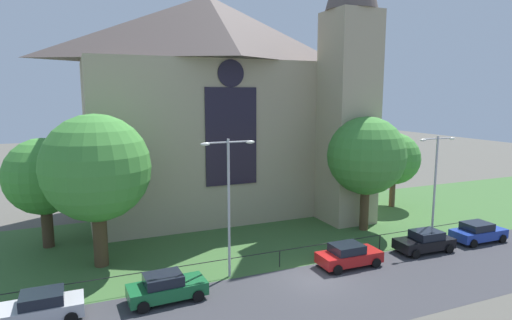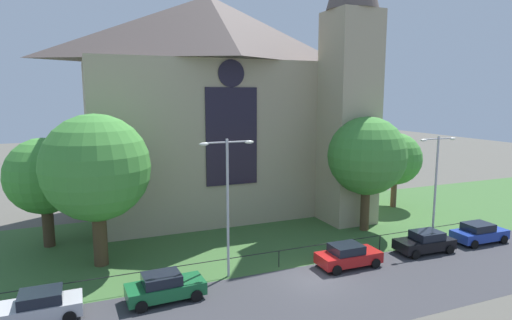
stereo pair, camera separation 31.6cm
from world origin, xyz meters
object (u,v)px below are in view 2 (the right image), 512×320
(streetlamp_near, at_px, (228,191))
(parked_car_red, at_px, (348,256))
(tree_left_near, at_px, (96,168))
(tree_left_far, at_px, (45,176))
(streetlamp_far, at_px, (436,175))
(parked_car_silver, at_px, (38,306))
(tree_right_far, at_px, (395,159))
(tree_right_near, at_px, (367,156))
(parked_car_black, at_px, (425,242))
(parked_car_blue, at_px, (479,233))
(church_building, at_px, (220,104))
(parked_car_green, at_px, (165,287))

(streetlamp_near, bearing_deg, parked_car_red, -11.17)
(tree_left_near, bearing_deg, tree_left_far, 122.89)
(streetlamp_far, height_order, parked_car_silver, streetlamp_far)
(tree_right_far, xyz_separation_m, streetlamp_far, (-4.24, -9.47, 0.34))
(tree_right_near, distance_m, parked_car_black, 8.03)
(tree_right_near, height_order, parked_car_red, tree_right_near)
(tree_right_near, height_order, parked_car_black, tree_right_near)
(tree_left_far, relative_size, parked_car_red, 1.92)
(parked_car_silver, bearing_deg, parked_car_blue, 179.97)
(parked_car_black, bearing_deg, parked_car_red, 3.62)
(tree_right_near, bearing_deg, church_building, 131.65)
(parked_car_green, bearing_deg, streetlamp_near, 18.31)
(tree_left_near, bearing_deg, parked_car_silver, -117.30)
(parked_car_blue, bearing_deg, streetlamp_far, 157.77)
(streetlamp_near, relative_size, parked_car_black, 2.00)
(tree_right_far, relative_size, streetlamp_near, 0.87)
(parked_car_silver, relative_size, parked_car_black, 0.98)
(tree_left_far, xyz_separation_m, tree_right_near, (23.94, -5.72, 0.93))
(church_building, height_order, parked_car_red, church_building)
(tree_left_far, relative_size, tree_right_near, 0.86)
(streetlamp_near, bearing_deg, parked_car_black, -5.67)
(tree_left_far, relative_size, parked_car_silver, 1.92)
(tree_right_far, bearing_deg, tree_left_near, -170.69)
(parked_car_red, relative_size, parked_car_blue, 0.99)
(tree_right_near, distance_m, streetlamp_far, 5.43)
(streetlamp_far, bearing_deg, tree_left_far, 159.36)
(parked_car_red, height_order, parked_car_black, same)
(tree_left_far, relative_size, streetlamp_near, 0.94)
(parked_car_blue, bearing_deg, parked_car_silver, -178.42)
(tree_right_far, bearing_deg, church_building, 162.36)
(tree_left_near, relative_size, tree_right_far, 1.35)
(church_building, bearing_deg, streetlamp_far, -50.46)
(tree_left_far, distance_m, streetlamp_near, 14.63)
(parked_car_silver, distance_m, parked_car_red, 18.13)
(church_building, height_order, streetlamp_far, church_building)
(tree_left_far, xyz_separation_m, parked_car_black, (24.83, -11.56, -4.52))
(tree_right_near, distance_m, tree_right_far, 8.92)
(parked_car_green, relative_size, parked_car_blue, 1.00)
(tree_left_near, bearing_deg, church_building, 40.44)
(parked_car_red, bearing_deg, streetlamp_far, 10.33)
(tree_right_near, xyz_separation_m, parked_car_silver, (-23.80, -5.80, -5.45))
(tree_right_near, bearing_deg, tree_right_far, 34.95)
(parked_car_black, bearing_deg, parked_car_green, 3.23)
(tree_right_far, relative_size, parked_car_blue, 1.74)
(parked_car_silver, xyz_separation_m, parked_car_red, (18.13, -0.15, 0.00))
(streetlamp_near, relative_size, streetlamp_far, 1.05)
(tree_left_near, height_order, streetlamp_near, tree_left_near)
(tree_right_near, height_order, parked_car_blue, tree_right_near)
(church_building, distance_m, parked_car_black, 21.20)
(tree_left_far, distance_m, parked_car_black, 27.76)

